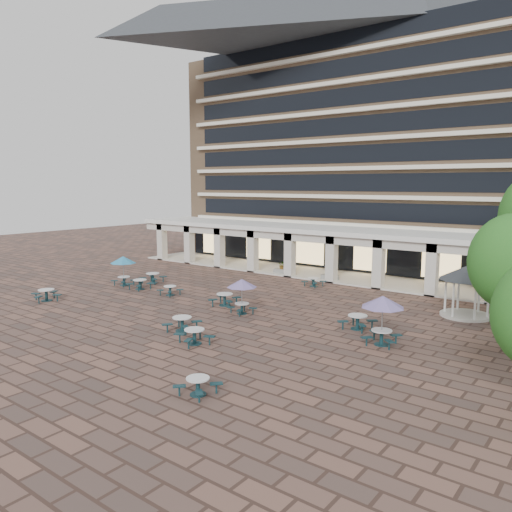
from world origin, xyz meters
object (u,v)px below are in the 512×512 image
object	(u,v)px
picnic_table_0	(46,294)
picnic_table_1	(182,323)
picnic_table_2	(194,335)
planter_left	(282,269)
planter_right	(330,274)
gazebo	(468,278)

from	to	relation	value
picnic_table_0	picnic_table_1	size ratio (longest dim) A/B	1.06
picnic_table_0	picnic_table_2	size ratio (longest dim) A/B	1.04
picnic_table_1	planter_left	distance (m)	19.05
picnic_table_1	planter_right	size ratio (longest dim) A/B	1.41
gazebo	picnic_table_0	bearing A→B (deg)	-150.97
planter_left	picnic_table_2	bearing A→B (deg)	-67.99
picnic_table_0	gazebo	size ratio (longest dim) A/B	0.65
planter_left	picnic_table_0	bearing A→B (deg)	-111.34
planter_right	picnic_table_0	bearing A→B (deg)	-123.30
picnic_table_2	planter_left	size ratio (longest dim) A/B	1.45
picnic_table_2	gazebo	bearing A→B (deg)	77.47
picnic_table_1	gazebo	xyz separation A→B (m)	(11.91, 13.13, 1.94)
picnic_table_1	planter_left	bearing A→B (deg)	93.41
gazebo	picnic_table_1	bearing A→B (deg)	-132.20
gazebo	planter_left	world-z (taller)	gazebo
planter_left	gazebo	bearing A→B (deg)	-16.06
picnic_table_2	planter_left	xyz separation A→B (m)	(-7.85, 19.42, 0.01)
picnic_table_0	planter_right	world-z (taller)	planter_right
picnic_table_2	planter_left	world-z (taller)	planter_left
picnic_table_1	gazebo	world-z (taller)	gazebo
picnic_table_1	planter_right	world-z (taller)	planter_right
picnic_table_1	picnic_table_2	size ratio (longest dim) A/B	0.98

